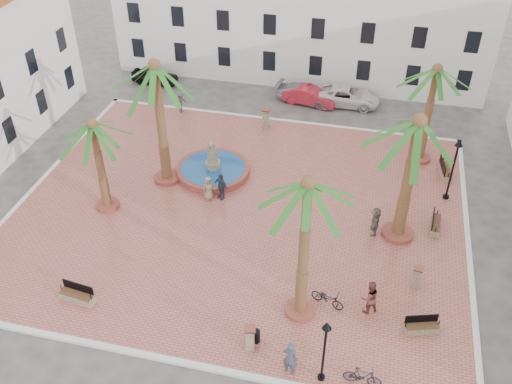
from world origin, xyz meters
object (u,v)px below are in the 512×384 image
at_px(bollard_se, 250,338).
at_px(car_silver, 305,94).
at_px(palm_s, 307,200).
at_px(bench_e, 435,225).
at_px(car_white, 346,96).
at_px(pedestrian_fountain_b, 221,186).
at_px(bench_se, 421,327).
at_px(cyclist_a, 290,358).
at_px(bench_ne, 445,171).
at_px(pedestrian_fountain_a, 209,188).
at_px(bench_s, 77,296).
at_px(car_red, 310,96).
at_px(palm_sw, 94,135).
at_px(pedestrian_north, 181,102).
at_px(bollard_e, 417,277).
at_px(palm_e, 416,137).
at_px(bollard_n, 266,118).
at_px(lamppost_s, 325,341).
at_px(fountain, 213,169).
at_px(car_black, 155,76).
at_px(palm_ne, 435,81).
at_px(cyclist_b, 369,297).
at_px(litter_bin, 256,336).
at_px(pedestrian_east, 375,221).
at_px(bicycle_b, 363,377).
at_px(bicycle_a, 328,298).
at_px(palm_nw, 156,80).
at_px(lamppost_e, 455,159).

height_order(bollard_se, car_silver, bollard_se).
bearing_deg(palm_s, bench_e, 50.98).
bearing_deg(car_white, pedestrian_fountain_b, 156.64).
distance_m(bench_se, cyclist_a, 6.62).
distance_m(bench_ne, pedestrian_fountain_a, 15.13).
height_order(bench_e, car_white, car_white).
height_order(bench_s, car_red, car_red).
height_order(palm_sw, pedestrian_north, palm_sw).
bearing_deg(bench_se, bollard_e, 78.69).
relative_size(palm_e, bench_s, 4.11).
bearing_deg(car_white, bollard_n, 134.53).
height_order(lamppost_s, bollard_se, lamppost_s).
relative_size(bench_s, bollard_se, 1.34).
height_order(pedestrian_fountain_a, car_silver, pedestrian_fountain_a).
bearing_deg(bollard_se, fountain, 113.75).
bearing_deg(bench_e, car_red, 39.56).
bearing_deg(car_black, bench_s, -165.04).
bearing_deg(bench_e, bollard_e, 172.68).
relative_size(palm_ne, pedestrian_fountain_b, 3.84).
xyz_separation_m(cyclist_b, pedestrian_fountain_a, (-10.04, 6.71, -0.16)).
height_order(palm_s, litter_bin, palm_s).
relative_size(pedestrian_east, car_white, 0.34).
distance_m(bollard_n, bicycle_b, 21.73).
xyz_separation_m(palm_ne, bicycle_b, (-2.20, -18.30, -5.19)).
bearing_deg(bicycle_a, litter_bin, 155.57).
relative_size(bollard_n, pedestrian_north, 0.87).
bearing_deg(car_black, pedestrian_east, -126.22).
xyz_separation_m(palm_e, litter_bin, (-5.96, -8.99, -6.03)).
xyz_separation_m(litter_bin, cyclist_b, (4.78, 3.02, 0.59)).
bearing_deg(bollard_n, bench_ne, -14.15).
distance_m(palm_ne, bench_ne, 5.83).
distance_m(bollard_se, car_white, 24.46).
bearing_deg(palm_s, lamppost_s, -65.96).
relative_size(lamppost_s, cyclist_a, 1.94).
distance_m(fountain, bicycle_a, 12.76).
xyz_separation_m(litter_bin, car_white, (1.42, 23.96, 0.22)).
bearing_deg(bench_se, bicycle_a, 154.82).
bearing_deg(palm_e, fountain, 164.08).
relative_size(palm_s, pedestrian_fountain_b, 4.49).
bearing_deg(bicycle_b, car_red, 16.22).
bearing_deg(palm_e, car_black, 143.54).
height_order(palm_nw, bollard_n, palm_nw).
height_order(fountain, pedestrian_fountain_a, fountain).
distance_m(palm_e, car_white, 16.69).
xyz_separation_m(palm_nw, palm_e, (14.40, -2.03, -0.51)).
relative_size(pedestrian_north, car_red, 0.41).
height_order(palm_e, lamppost_e, palm_e).
height_order(palm_s, car_silver, palm_s).
bearing_deg(bicycle_b, pedestrian_fountain_b, 42.39).
relative_size(palm_s, cyclist_a, 4.27).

